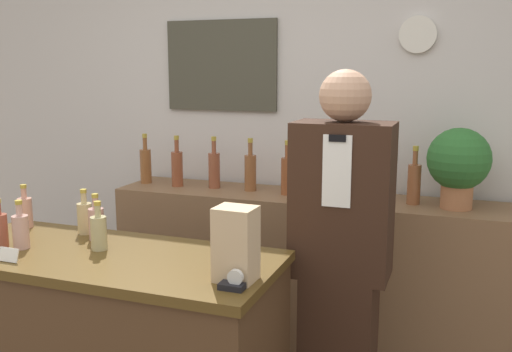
{
  "coord_description": "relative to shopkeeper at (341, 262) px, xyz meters",
  "views": [
    {
      "loc": [
        1.04,
        -1.4,
        1.68
      ],
      "look_at": [
        0.11,
        1.11,
        1.18
      ],
      "focal_mm": 40.0,
      "sensor_mm": 36.0,
      "label": 1
    }
  ],
  "objects": [
    {
      "name": "shelf_bottle_2",
      "position": [
        -0.95,
        0.74,
        0.24
      ],
      "size": [
        0.07,
        0.07,
        0.32
      ],
      "color": "brown",
      "rests_on": "back_shelf"
    },
    {
      "name": "shelf_bottle_0",
      "position": [
        -1.42,
        0.73,
        0.24
      ],
      "size": [
        0.07,
        0.07,
        0.32
      ],
      "color": "brown",
      "rests_on": "back_shelf"
    },
    {
      "name": "shelf_bottle_5",
      "position": [
        -0.23,
        0.73,
        0.24
      ],
      "size": [
        0.07,
        0.07,
        0.32
      ],
      "color": "brown",
      "rests_on": "back_shelf"
    },
    {
      "name": "counter_bottle_5",
      "position": [
        -0.94,
        -0.45,
        0.17
      ],
      "size": [
        0.07,
        0.07,
        0.21
      ],
      "color": "tan",
      "rests_on": "display_counter"
    },
    {
      "name": "shelf_bottle_4",
      "position": [
        -0.47,
        0.72,
        0.24
      ],
      "size": [
        0.07,
        0.07,
        0.32
      ],
      "color": "brown",
      "rests_on": "back_shelf"
    },
    {
      "name": "shelf_bottle_3",
      "position": [
        -0.71,
        0.74,
        0.24
      ],
      "size": [
        0.07,
        0.07,
        0.32
      ],
      "color": "brown",
      "rests_on": "back_shelf"
    },
    {
      "name": "counter_bottle_3",
      "position": [
        -1.15,
        -0.26,
        0.17
      ],
      "size": [
        0.07,
        0.07,
        0.21
      ],
      "color": "tan",
      "rests_on": "display_counter"
    },
    {
      "name": "shelf_bottle_6",
      "position": [
        0.0,
        0.73,
        0.24
      ],
      "size": [
        0.07,
        0.07,
        0.32
      ],
      "color": "brown",
      "rests_on": "back_shelf"
    },
    {
      "name": "counter_bottle_1",
      "position": [
        -1.37,
        -0.56,
        0.17
      ],
      "size": [
        0.07,
        0.07,
        0.21
      ],
      "color": "#954A36",
      "rests_on": "display_counter"
    },
    {
      "name": "potted_plant",
      "position": [
        0.46,
        0.7,
        0.37
      ],
      "size": [
        0.32,
        0.32,
        0.42
      ],
      "color": "#B27047",
      "rests_on": "back_shelf"
    },
    {
      "name": "shelf_bottle_7",
      "position": [
        0.24,
        0.72,
        0.24
      ],
      "size": [
        0.07,
        0.07,
        0.32
      ],
      "color": "brown",
      "rests_on": "back_shelf"
    },
    {
      "name": "tape_dispenser",
      "position": [
        -0.24,
        -0.66,
        0.11
      ],
      "size": [
        0.09,
        0.06,
        0.07
      ],
      "color": "black",
      "rests_on": "display_counter"
    },
    {
      "name": "counter_bottle_4",
      "position": [
        -1.04,
        -0.33,
        0.17
      ],
      "size": [
        0.07,
        0.07,
        0.21
      ],
      "color": "tan",
      "rests_on": "display_counter"
    },
    {
      "name": "price_card_right",
      "position": [
        -1.19,
        -0.7,
        0.12
      ],
      "size": [
        0.09,
        0.02,
        0.06
      ],
      "color": "white",
      "rests_on": "display_counter"
    },
    {
      "name": "paper_bag",
      "position": [
        -0.26,
        -0.58,
        0.23
      ],
      "size": [
        0.15,
        0.13,
        0.27
      ],
      "color": "tan",
      "rests_on": "display_counter"
    },
    {
      "name": "counter_bottle_2",
      "position": [
        -1.27,
        -0.55,
        0.17
      ],
      "size": [
        0.07,
        0.07,
        0.21
      ],
      "color": "tan",
      "rests_on": "display_counter"
    },
    {
      "name": "shopkeeper",
      "position": [
        0.0,
        0.0,
        0.0
      ],
      "size": [
        0.43,
        0.27,
        1.68
      ],
      "color": "#331E14",
      "rests_on": "ground_plane"
    },
    {
      "name": "back_shelf",
      "position": [
        -0.34,
        0.72,
        -0.36
      ],
      "size": [
        2.32,
        0.45,
        0.96
      ],
      "color": "brown",
      "rests_on": "ground_plane"
    },
    {
      "name": "shelf_bottle_1",
      "position": [
        -1.18,
        0.71,
        0.24
      ],
      "size": [
        0.07,
        0.07,
        0.32
      ],
      "color": "brown",
      "rests_on": "back_shelf"
    },
    {
      "name": "counter_bottle_0",
      "position": [
        -1.49,
        -0.28,
        0.17
      ],
      "size": [
        0.07,
        0.07,
        0.21
      ],
      "color": "tan",
      "rests_on": "display_counter"
    },
    {
      "name": "back_wall",
      "position": [
        -0.56,
        1.01,
        0.52
      ],
      "size": [
        5.2,
        0.09,
        2.7
      ],
      "color": "silver",
      "rests_on": "ground_plane"
    }
  ]
}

